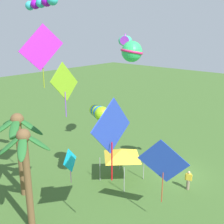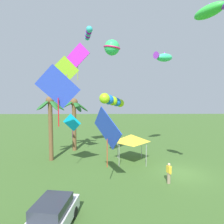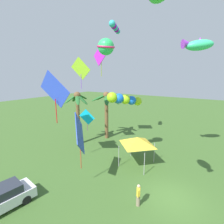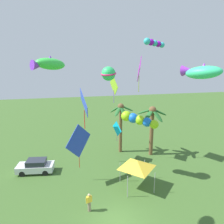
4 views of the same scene
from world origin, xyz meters
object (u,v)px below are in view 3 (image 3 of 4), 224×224
Objects in this scene: kite_fish_9 at (198,45)px; kite_ball_4 at (106,47)px; festival_tent at (137,141)px; kite_diamond_2 at (80,134)px; palm_tree_0 at (78,107)px; kite_diamond_0 at (87,117)px; parked_car_0 at (2,198)px; kite_diamond_6 at (55,90)px; spectator_0 at (138,195)px; kite_tube_5 at (124,99)px; palm_tree_1 at (106,105)px; kite_tube_1 at (115,27)px; kite_diamond_3 at (81,69)px; kite_diamond_7 at (101,53)px.

kite_ball_4 is at bearing 131.81° from kite_fish_9.
festival_tent is at bearing 127.26° from kite_fish_9.
kite_diamond_2 is at bearing 172.52° from kite_ball_4.
palm_tree_0 reaches higher than kite_diamond_0.
parked_car_0 is 0.86× the size of kite_diamond_6.
spectator_0 is 0.55× the size of kite_fish_9.
spectator_0 is 5.89m from kite_diamond_2.
festival_tent is 4.35m from kite_tube_5.
kite_fish_9 reaches higher than kite_diamond_6.
kite_diamond_6 is (-4.94, -2.19, 2.53)m from palm_tree_0.
palm_tree_1 is 9.00m from kite_diamond_6.
kite_diamond_2 is (-0.42, 4.72, 3.49)m from spectator_0.
palm_tree_1 is at bearing 57.05° from festival_tent.
kite_diamond_2 is at bearing -104.48° from kite_diamond_6.
kite_tube_1 is at bearing -119.36° from palm_tree_1.
kite_diamond_3 is 5.46m from kite_tube_5.
kite_diamond_7 is (2.02, 5.70, 8.62)m from festival_tent.
kite_diamond_3 is 0.68× the size of kite_diamond_6.
kite_ball_4 reaches higher than parked_car_0.
kite_tube_1 reaches higher than kite_diamond_7.
kite_tube_1 is (2.54, -3.74, 9.11)m from palm_tree_0.
kite_tube_1 is 0.55× the size of kite_diamond_6.
palm_tree_1 is 1.96× the size of kite_tube_5.
kite_diamond_6 is at bearing 10.90° from parked_car_0.
palm_tree_1 is at bearing 4.11° from kite_diamond_3.
kite_tube_5 is at bearing -0.55° from kite_ball_4.
kite_tube_1 reaches higher than kite_diamond_2.
kite_diamond_0 is at bearing 94.82° from festival_tent.
kite_diamond_2 is at bearing -134.76° from palm_tree_0.
kite_fish_9 is at bearing -68.54° from kite_tube_5.
kite_diamond_2 reaches higher than festival_tent.
festival_tent is 6.13m from kite_diamond_0.
palm_tree_1 reaches higher than kite_diamond_0.
palm_tree_0 is 2.72× the size of kite_diamond_0.
kite_tube_5 reaches higher than palm_tree_1.
kite_tube_5 is (1.51, -4.30, -3.02)m from kite_diamond_3.
kite_tube_1 is 0.78× the size of kite_tube_5.
kite_diamond_0 is at bearing 175.80° from kite_diamond_7.
kite_diamond_6 is (-5.02, 4.19, 1.05)m from kite_tube_5.
palm_tree_1 is 6.78m from kite_diamond_7.
kite_diamond_2 reaches higher than spectator_0.
kite_tube_1 reaches higher than spectator_0.
palm_tree_1 is 14.88m from parked_car_0.
parked_car_0 is at bearing 158.00° from kite_ball_4.
festival_tent is at bearing -109.57° from kite_diamond_7.
kite_diamond_3 is at bearing 129.06° from kite_diamond_0.
spectator_0 is 14.75m from kite_diamond_7.
kite_tube_1 is 0.57× the size of kite_diamond_2.
festival_tent is at bearing -40.67° from kite_ball_4.
spectator_0 is 16.87m from kite_tube_1.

